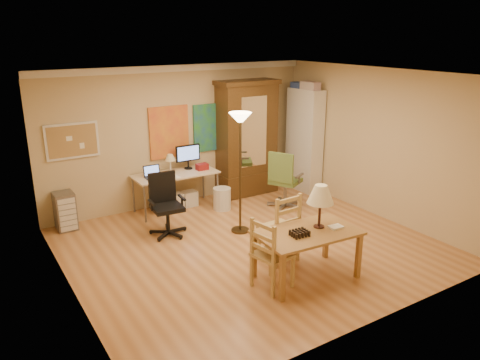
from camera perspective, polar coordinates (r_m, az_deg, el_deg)
floor at (r=7.60m, az=1.28°, el=-8.02°), size 5.50×5.50×0.00m
crown_molding at (r=9.02m, az=-7.47°, el=13.38°), size 5.50×0.08×0.12m
corkboard at (r=8.55m, az=-19.77°, el=4.52°), size 0.90×0.04×0.62m
art_panel_left at (r=9.09m, az=-8.63°, el=5.78°), size 0.80×0.04×1.00m
art_panel_right at (r=9.48m, az=-3.63°, el=6.42°), size 0.75×0.04×0.95m
dining_table at (r=6.46m, az=8.79°, el=-4.95°), size 1.44×0.92×1.31m
ladder_chair_back at (r=6.98m, az=4.93°, el=-6.00°), size 0.52×0.50×1.06m
ladder_chair_left at (r=6.26m, az=3.77°, el=-9.24°), size 0.51×0.53×0.99m
torchiere_lamp at (r=7.61m, az=0.03°, el=5.21°), size 0.37×0.37×2.06m
computer_desk at (r=9.06m, az=-7.74°, el=-0.83°), size 1.59×0.70×1.20m
office_chair_black at (r=8.00m, az=-8.87°, el=-4.66°), size 0.65×0.65×1.05m
office_chair_green at (r=9.14m, az=5.42°, el=-1.50°), size 0.70×0.70×1.13m
drawer_cart at (r=8.64m, az=-20.53°, el=-3.57°), size 0.33×0.39×0.66m
armoire at (r=9.73m, az=0.80°, el=4.23°), size 1.29×0.61×2.37m
bookshelf at (r=10.06m, az=7.84°, el=4.79°), size 0.32×0.87×2.17m
wastebin at (r=9.02m, az=-2.21°, el=-2.29°), size 0.34×0.34×0.43m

